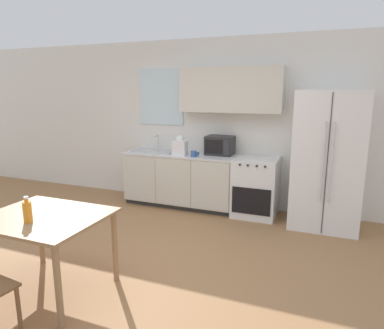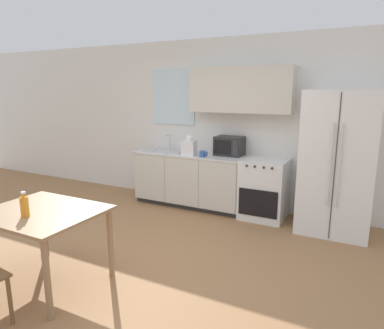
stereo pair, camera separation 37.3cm
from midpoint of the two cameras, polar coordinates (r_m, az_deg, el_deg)
ground_plane at (r=3.95m, az=-10.87°, el=-16.44°), size 12.00×12.00×0.00m
wall_back at (r=5.62m, az=1.99°, el=7.66°), size 12.00×0.38×2.70m
kitchen_counter at (r=5.68m, az=-3.75°, el=-2.46°), size 1.86×0.64×0.88m
oven_range at (r=5.28m, az=8.60°, el=-3.73°), size 0.64×0.66×0.89m
refrigerator at (r=4.98m, az=19.65°, el=0.68°), size 0.90×0.81×1.89m
kitchen_sink at (r=5.81m, az=-8.11°, el=2.34°), size 0.73×0.38×0.26m
microwave at (r=5.43m, az=2.71°, el=3.19°), size 0.43×0.33×0.30m
coffee_mug at (r=5.26m, az=-1.66°, el=1.78°), size 0.12×0.09×0.10m
grocery_bag_0 at (r=5.39m, az=-4.01°, el=2.98°), size 0.22×0.20×0.32m
dining_table at (r=3.56m, az=-26.16°, el=-9.28°), size 1.09×0.90×0.76m
drink_bottle at (r=3.39m, az=-28.67°, el=-6.95°), size 0.07×0.07×0.23m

